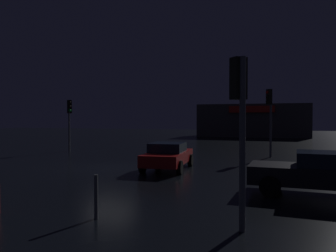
% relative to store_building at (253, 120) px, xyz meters
% --- Properties ---
extents(ground_plane, '(120.00, 120.00, 0.00)m').
position_rel_store_building_xyz_m(ground_plane, '(-4.95, -33.74, -2.28)').
color(ground_plane, black).
extents(store_building, '(15.06, 7.07, 4.56)m').
position_rel_store_building_xyz_m(store_building, '(0.00, 0.00, 0.00)').
color(store_building, '#4C4742').
rests_on(store_building, ground).
extents(traffic_signal_opposite, '(0.42, 0.42, 4.48)m').
position_rel_store_building_xyz_m(traffic_signal_opposite, '(2.77, -26.24, 0.91)').
color(traffic_signal_opposite, '#595B60').
rests_on(traffic_signal_opposite, ground).
extents(traffic_signal_cross_left, '(0.42, 0.42, 3.98)m').
position_rel_store_building_xyz_m(traffic_signal_cross_left, '(-11.97, -27.13, 0.64)').
color(traffic_signal_cross_left, '#595B60').
rests_on(traffic_signal_cross_left, ground).
extents(traffic_signal_cross_right, '(0.42, 0.42, 3.94)m').
position_rel_store_building_xyz_m(traffic_signal_cross_right, '(2.42, -41.34, 0.54)').
color(traffic_signal_cross_right, '#595B60').
rests_on(traffic_signal_cross_right, ground).
extents(car_near, '(4.48, 2.18, 1.44)m').
position_rel_store_building_xyz_m(car_near, '(4.59, -36.96, -1.53)').
color(car_near, black).
rests_on(car_near, ground).
extents(car_crossing, '(2.24, 4.32, 1.34)m').
position_rel_store_building_xyz_m(car_crossing, '(-1.97, -33.22, -1.58)').
color(car_crossing, '#A51414').
rests_on(car_crossing, ground).
extents(bollard_kerb_a, '(0.10, 0.10, 1.13)m').
position_rel_store_building_xyz_m(bollard_kerb_a, '(-1.12, -41.63, -1.72)').
color(bollard_kerb_a, '#595B60').
rests_on(bollard_kerb_a, ground).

